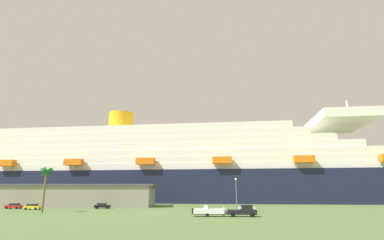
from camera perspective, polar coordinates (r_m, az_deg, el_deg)
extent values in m
plane|color=#4C6B38|center=(101.69, -3.90, -16.03)|extent=(600.00, 600.00, 0.00)
cube|color=#191E38|center=(146.51, -0.55, -12.50)|extent=(236.12, 47.52, 14.13)
cube|color=white|center=(146.90, -0.55, -9.18)|extent=(207.86, 43.19, 2.93)
cube|color=white|center=(147.87, -2.36, -8.05)|extent=(200.57, 42.54, 2.93)
cube|color=white|center=(149.03, -4.14, -6.94)|extent=(186.71, 41.57, 2.93)
cube|color=white|center=(150.39, -5.89, -5.83)|extent=(179.24, 40.43, 2.93)
cube|color=white|center=(151.94, -7.59, -4.75)|extent=(167.14, 39.41, 2.93)
cube|color=white|center=(153.68, -9.25, -3.68)|extent=(155.94, 38.40, 2.93)
cube|color=white|center=(155.59, -10.87, -2.63)|extent=(150.82, 37.85, 2.93)
cube|color=white|center=(156.82, 25.86, -0.30)|extent=(25.54, 39.12, 4.00)
cylinder|color=yellow|center=(159.17, -13.17, -0.46)|extent=(13.07, 13.07, 9.58)
cylinder|color=silver|center=(159.24, 27.31, 1.16)|extent=(0.80, 0.80, 12.00)
cube|color=orange|center=(163.76, -31.57, -6.93)|extent=(8.17, 3.64, 2.80)
cube|color=orange|center=(145.51, -21.35, -7.41)|extent=(8.17, 3.64, 2.80)
cube|color=orange|center=(133.00, -8.72, -7.68)|extent=(8.17, 3.64, 2.80)
cube|color=orange|center=(127.91, 5.70, -7.55)|extent=(8.17, 3.64, 2.80)
cube|color=orange|center=(131.10, 20.30, -6.93)|extent=(8.17, 3.64, 2.80)
cube|color=gray|center=(115.29, -24.00, -13.00)|extent=(65.82, 26.70, 6.56)
cube|color=#4C4C51|center=(115.31, -23.83, -11.23)|extent=(68.45, 27.77, 0.60)
cube|color=black|center=(62.52, 9.37, -16.74)|extent=(5.61, 2.04, 0.90)
cube|color=black|center=(62.55, 10.29, -15.87)|extent=(2.03, 1.85, 0.90)
cube|color=#26333F|center=(62.63, 10.93, -15.93)|extent=(0.11, 1.68, 0.63)
cylinder|color=black|center=(63.72, 11.15, -17.01)|extent=(0.80, 0.29, 0.80)
cylinder|color=black|center=(61.74, 11.36, -17.12)|extent=(0.80, 0.29, 0.80)
cylinder|color=black|center=(63.43, 7.62, -17.15)|extent=(0.80, 0.29, 0.80)
cylinder|color=black|center=(61.44, 7.72, -17.27)|extent=(0.80, 0.29, 0.80)
cube|color=#595960|center=(62.37, 3.21, -17.24)|extent=(6.58, 2.02, 0.16)
cube|color=#595960|center=(62.40, 6.94, -17.17)|extent=(2.15, 0.13, 0.10)
cylinder|color=black|center=(63.49, 2.96, -17.32)|extent=(0.64, 0.22, 0.64)
cylinder|color=black|center=(61.30, 2.90, -17.46)|extent=(0.64, 0.22, 0.64)
cube|color=white|center=(62.34, 3.21, -16.76)|extent=(5.98, 2.23, 0.90)
cone|color=white|center=(62.35, 6.45, -16.70)|extent=(1.21, 1.98, 1.98)
cube|color=silver|center=(62.32, 2.63, -16.03)|extent=(0.81, 1.01, 0.70)
cube|color=black|center=(62.50, 0.16, -16.77)|extent=(0.36, 0.50, 1.10)
cylinder|color=brown|center=(82.33, -26.06, -12.14)|extent=(0.45, 0.45, 9.19)
cone|color=#287233|center=(82.31, -25.47, -8.92)|extent=(1.00, 2.78, 2.57)
cone|color=#287233|center=(82.52, -25.45, -8.93)|extent=(2.42, 2.89, 1.74)
cone|color=#287233|center=(82.80, -25.58, -8.93)|extent=(2.78, 0.84, 2.53)
cone|color=#287233|center=(82.83, -25.85, -8.90)|extent=(2.25, 2.80, 2.25)
cone|color=#287233|center=(82.69, -25.96, -8.88)|extent=(0.92, 3.13, 1.73)
cone|color=#287233|center=(82.43, -26.00, -8.87)|extent=(2.18, 2.69, 2.47)
cone|color=#287233|center=(82.15, -25.90, -8.87)|extent=(3.05, 1.10, 2.14)
cone|color=#287233|center=(82.08, -25.67, -8.89)|extent=(2.61, 2.43, 2.36)
sphere|color=#287233|center=(82.46, -25.73, -8.97)|extent=(1.10, 1.10, 1.10)
cylinder|color=slate|center=(75.45, 8.35, -13.98)|extent=(0.20, 0.20, 7.48)
sphere|color=#F9F2CC|center=(75.51, 8.25, -10.96)|extent=(0.56, 0.56, 0.56)
cube|color=silver|center=(80.57, 10.25, -16.05)|extent=(4.51, 2.17, 0.70)
cube|color=#1E232D|center=(80.54, 10.07, -15.61)|extent=(2.57, 1.85, 0.55)
cylinder|color=black|center=(81.58, 11.30, -16.22)|extent=(0.67, 0.27, 0.66)
cylinder|color=black|center=(79.71, 11.37, -16.29)|extent=(0.67, 0.27, 0.66)
cylinder|color=black|center=(81.50, 9.18, -16.31)|extent=(0.67, 0.27, 0.66)
cylinder|color=black|center=(79.63, 9.20, -16.38)|extent=(0.67, 0.27, 0.66)
cube|color=black|center=(95.65, -16.49, -15.29)|extent=(4.73, 2.47, 0.70)
cube|color=#1E232D|center=(95.67, -16.60, -14.90)|extent=(2.74, 2.00, 0.55)
cylinder|color=black|center=(96.27, -15.49, -15.54)|extent=(0.68, 0.31, 0.66)
cylinder|color=black|center=(94.47, -15.71, -15.58)|extent=(0.68, 0.31, 0.66)
cylinder|color=black|center=(96.87, -17.28, -15.41)|extent=(0.68, 0.31, 0.66)
cylinder|color=black|center=(95.08, -17.53, -15.44)|extent=(0.68, 0.31, 0.66)
cube|color=yellow|center=(96.03, -27.75, -14.32)|extent=(4.42, 2.00, 0.70)
cube|color=#1E232D|center=(96.13, -27.82, -13.93)|extent=(2.50, 1.74, 0.55)
cylinder|color=black|center=(96.02, -26.74, -14.64)|extent=(0.67, 0.25, 0.66)
cylinder|color=black|center=(94.51, -27.35, -14.61)|extent=(0.67, 0.25, 0.66)
cylinder|color=black|center=(97.60, -28.19, -14.44)|extent=(0.67, 0.25, 0.66)
cylinder|color=black|center=(96.11, -28.81, -14.41)|extent=(0.67, 0.25, 0.66)
cube|color=red|center=(103.93, -30.54, -13.83)|extent=(4.51, 2.02, 0.70)
cube|color=#1E232D|center=(103.79, -30.40, -13.50)|extent=(2.56, 1.73, 0.55)
cylinder|color=black|center=(103.93, -31.53, -13.91)|extent=(0.67, 0.26, 0.66)
cylinder|color=black|center=(105.44, -31.01, -13.94)|extent=(0.67, 0.26, 0.66)
cylinder|color=black|center=(102.44, -30.11, -14.11)|extent=(0.67, 0.26, 0.66)
cylinder|color=black|center=(103.98, -29.61, -14.13)|extent=(0.67, 0.26, 0.66)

